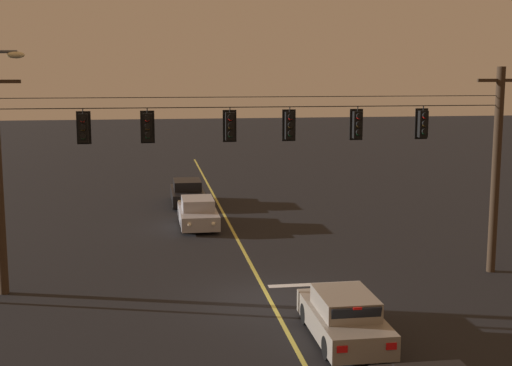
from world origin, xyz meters
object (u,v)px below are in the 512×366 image
(traffic_light_centre, at_px, (230,126))
(car_oncoming_trailing, at_px, (187,193))
(traffic_light_left_inner, at_px, (148,127))
(traffic_light_far_right, at_px, (423,124))
(traffic_light_leftmost, at_px, (83,128))
(traffic_light_right_inner, at_px, (290,126))
(car_oncoming_lead, at_px, (198,213))
(traffic_light_rightmost, at_px, (358,125))
(car_waiting_near_lane, at_px, (344,318))

(traffic_light_centre, bearing_deg, car_oncoming_trailing, 92.53)
(traffic_light_left_inner, bearing_deg, traffic_light_far_right, 0.00)
(traffic_light_leftmost, relative_size, car_oncoming_trailing, 0.28)
(traffic_light_right_inner, bearing_deg, car_oncoming_trailing, 100.25)
(traffic_light_leftmost, bearing_deg, car_oncoming_lead, 65.10)
(traffic_light_rightmost, bearing_deg, car_oncoming_trailing, 108.79)
(car_oncoming_lead, bearing_deg, car_waiting_near_lane, -78.82)
(traffic_light_centre, height_order, traffic_light_rightmost, same)
(traffic_light_right_inner, xyz_separation_m, traffic_light_rightmost, (2.46, 0.00, 0.00))
(traffic_light_left_inner, xyz_separation_m, traffic_light_far_right, (9.86, 0.00, 0.00))
(traffic_light_centre, height_order, traffic_light_far_right, same)
(traffic_light_left_inner, xyz_separation_m, traffic_light_right_inner, (4.94, 0.00, 0.00))
(traffic_light_far_right, height_order, car_oncoming_lead, traffic_light_far_right)
(traffic_light_left_inner, relative_size, car_oncoming_trailing, 0.28)
(traffic_light_far_right, bearing_deg, traffic_light_left_inner, 180.00)
(traffic_light_left_inner, xyz_separation_m, car_waiting_near_lane, (5.38, -5.79, -5.00))
(traffic_light_leftmost, distance_m, traffic_light_centre, 4.97)
(traffic_light_left_inner, distance_m, car_oncoming_lead, 11.10)
(traffic_light_left_inner, relative_size, traffic_light_far_right, 1.00)
(traffic_light_rightmost, bearing_deg, traffic_light_far_right, 0.00)
(traffic_light_left_inner, distance_m, traffic_light_rightmost, 7.41)
(traffic_light_left_inner, distance_m, traffic_light_right_inner, 4.94)
(traffic_light_left_inner, distance_m, traffic_light_far_right, 9.86)
(traffic_light_rightmost, height_order, car_oncoming_lead, traffic_light_rightmost)
(traffic_light_far_right, height_order, car_waiting_near_lane, traffic_light_far_right)
(car_waiting_near_lane, relative_size, car_oncoming_lead, 0.98)
(traffic_light_rightmost, bearing_deg, car_waiting_near_lane, -109.31)
(traffic_light_leftmost, distance_m, traffic_light_rightmost, 9.54)
(traffic_light_left_inner, relative_size, traffic_light_right_inner, 1.00)
(traffic_light_left_inner, distance_m, car_waiting_near_lane, 9.35)
(traffic_light_right_inner, bearing_deg, traffic_light_centre, 180.00)
(traffic_light_rightmost, bearing_deg, traffic_light_leftmost, 180.00)
(traffic_light_right_inner, relative_size, traffic_light_far_right, 1.00)
(traffic_light_left_inner, bearing_deg, traffic_light_right_inner, 0.00)
(traffic_light_centre, bearing_deg, car_waiting_near_lane, -66.27)
(traffic_light_right_inner, xyz_separation_m, car_waiting_near_lane, (0.44, -5.79, -5.00))
(traffic_light_centre, xyz_separation_m, traffic_light_rightmost, (4.57, 0.00, 0.00))
(traffic_light_left_inner, bearing_deg, traffic_light_rightmost, 0.00)
(traffic_light_left_inner, bearing_deg, car_oncoming_trailing, 82.08)
(traffic_light_leftmost, bearing_deg, traffic_light_far_right, 0.00)
(traffic_light_centre, relative_size, car_oncoming_lead, 0.28)
(traffic_light_rightmost, distance_m, car_oncoming_lead, 11.98)
(traffic_light_leftmost, height_order, traffic_light_right_inner, same)
(traffic_light_far_right, bearing_deg, car_oncoming_trailing, 116.52)
(traffic_light_rightmost, distance_m, car_waiting_near_lane, 7.92)
(traffic_light_rightmost, bearing_deg, traffic_light_right_inner, 180.00)
(traffic_light_rightmost, height_order, car_oncoming_trailing, traffic_light_rightmost)
(traffic_light_right_inner, height_order, car_waiting_near_lane, traffic_light_right_inner)
(car_waiting_near_lane, bearing_deg, traffic_light_far_right, 52.26)
(traffic_light_left_inner, relative_size, car_oncoming_lead, 0.28)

